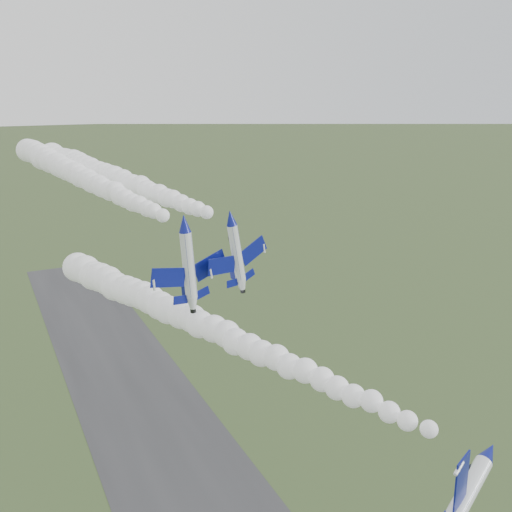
# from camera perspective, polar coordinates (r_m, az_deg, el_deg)

# --- Properties ---
(runway) EXTENTS (24.00, 260.00, 0.04)m
(runway) POSITION_cam_1_polar(r_m,az_deg,el_deg) (96.98, -6.58, -22.44)
(runway) COLOR #323234
(runway) RESTS_ON ground
(jet_lead) EXTENTS (6.73, 12.83, 10.55)m
(jet_lead) POSITION_cam_1_polar(r_m,az_deg,el_deg) (59.24, 22.37, -17.76)
(jet_lead) COLOR white
(smoke_trail_jet_lead) EXTENTS (30.51, 64.46, 4.90)m
(smoke_trail_jet_lead) POSITION_cam_1_polar(r_m,az_deg,el_deg) (76.36, -4.89, -7.11)
(smoke_trail_jet_lead) COLOR white
(jet_pair_left) EXTENTS (10.88, 12.85, 3.21)m
(jet_pair_left) POSITION_cam_1_polar(r_m,az_deg,el_deg) (69.18, -7.15, 3.27)
(jet_pair_left) COLOR white
(smoke_trail_jet_pair_left) EXTENTS (15.30, 57.87, 4.54)m
(smoke_trail_jet_pair_left) POSITION_cam_1_polar(r_m,az_deg,el_deg) (97.69, -17.21, 7.70)
(smoke_trail_jet_pair_left) COLOR white
(jet_pair_right) EXTENTS (9.67, 11.47, 3.21)m
(jet_pair_right) POSITION_cam_1_polar(r_m,az_deg,el_deg) (71.48, -2.50, 3.85)
(jet_pair_right) COLOR white
(smoke_trail_jet_pair_right) EXTENTS (19.96, 59.32, 4.93)m
(smoke_trail_jet_pair_right) POSITION_cam_1_polar(r_m,az_deg,el_deg) (98.98, -14.07, 7.63)
(smoke_trail_jet_pair_right) COLOR white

